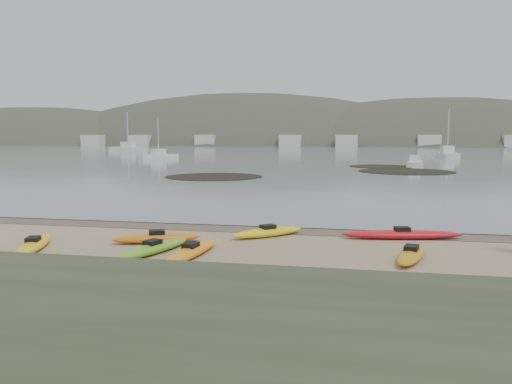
# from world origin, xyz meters

# --- Properties ---
(ground) EXTENTS (600.00, 600.00, 0.00)m
(ground) POSITION_xyz_m (0.00, 0.00, 0.00)
(ground) COLOR tan
(ground) RESTS_ON ground
(wet_sand) EXTENTS (60.00, 60.00, 0.00)m
(wet_sand) POSITION_xyz_m (0.00, -0.30, 0.00)
(wet_sand) COLOR brown
(wet_sand) RESTS_ON ground
(water) EXTENTS (1200.00, 1200.00, 0.00)m
(water) POSITION_xyz_m (0.00, 300.00, 0.01)
(water) COLOR slate
(water) RESTS_ON ground
(kayaks) EXTENTS (20.33, 6.79, 0.34)m
(kayaks) POSITION_xyz_m (-1.19, -4.01, 0.17)
(kayaks) COLOR #6CBA25
(kayaks) RESTS_ON ground
(kelp_mats) EXTENTS (27.84, 27.13, 0.04)m
(kelp_mats) POSITION_xyz_m (2.91, 33.14, 0.03)
(kelp_mats) COLOR black
(kelp_mats) RESTS_ON water
(moored_boats) EXTENTS (98.56, 74.52, 1.26)m
(moored_boats) POSITION_xyz_m (-5.32, 80.15, 0.55)
(moored_boats) COLOR silver
(moored_boats) RESTS_ON ground
(far_hills) EXTENTS (550.00, 135.00, 80.00)m
(far_hills) POSITION_xyz_m (39.38, 193.97, -15.93)
(far_hills) COLOR #384235
(far_hills) RESTS_ON ground
(far_town) EXTENTS (199.00, 5.00, 4.00)m
(far_town) POSITION_xyz_m (6.00, 145.00, 2.00)
(far_town) COLOR beige
(far_town) RESTS_ON ground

